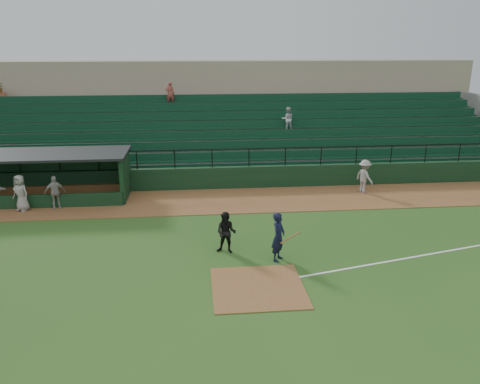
{
  "coord_description": "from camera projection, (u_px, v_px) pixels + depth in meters",
  "views": [
    {
      "loc": [
        -1.94,
        -14.72,
        7.65
      ],
      "look_at": [
        0.0,
        5.0,
        1.4
      ],
      "focal_mm": 35.52,
      "sensor_mm": 36.0,
      "label": 1
    }
  ],
  "objects": [
    {
      "name": "stadium_structure",
      "position": [
        223.0,
        127.0,
        31.38
      ],
      "size": [
        38.0,
        13.08,
        6.4
      ],
      "color": "black",
      "rests_on": "ground"
    },
    {
      "name": "home_plate_dirt",
      "position": [
        258.0,
        287.0,
        15.49
      ],
      "size": [
        3.0,
        3.0,
        0.03
      ],
      "primitive_type": "cube",
      "color": "brown",
      "rests_on": "ground"
    },
    {
      "name": "foul_line",
      "position": [
        455.0,
        250.0,
        18.33
      ],
      "size": [
        17.49,
        4.44,
        0.01
      ],
      "primitive_type": "cube",
      "rotation": [
        0.0,
        0.0,
        0.24
      ],
      "color": "white",
      "rests_on": "ground"
    },
    {
      "name": "dugout_player_b",
      "position": [
        21.0,
        193.0,
        22.3
      ],
      "size": [
        1.01,
        0.89,
        1.74
      ],
      "primitive_type": "imported",
      "rotation": [
        0.0,
        0.0,
        -0.49
      ],
      "color": "gray",
      "rests_on": "warning_track"
    },
    {
      "name": "dugout",
      "position": [
        41.0,
        172.0,
        24.21
      ],
      "size": [
        8.9,
        3.2,
        2.42
      ],
      "color": "black",
      "rests_on": "ground"
    },
    {
      "name": "batter_at_plate",
      "position": [
        278.0,
        237.0,
        17.21
      ],
      "size": [
        1.16,
        0.8,
        1.84
      ],
      "color": "black",
      "rests_on": "ground"
    },
    {
      "name": "warning_track",
      "position": [
        234.0,
        200.0,
        24.04
      ],
      "size": [
        40.0,
        4.0,
        0.03
      ],
      "primitive_type": "cube",
      "color": "brown",
      "rests_on": "ground"
    },
    {
      "name": "ground",
      "position": [
        254.0,
        274.0,
        16.45
      ],
      "size": [
        90.0,
        90.0,
        0.0
      ],
      "primitive_type": "plane",
      "color": "#294F19",
      "rests_on": "ground"
    },
    {
      "name": "dugout_player_a",
      "position": [
        55.0,
        192.0,
        22.61
      ],
      "size": [
        1.02,
        0.69,
        1.62
      ],
      "primitive_type": "imported",
      "rotation": [
        0.0,
        0.0,
        0.34
      ],
      "color": "#A8A39D",
      "rests_on": "warning_track"
    },
    {
      "name": "umpire",
      "position": [
        226.0,
        233.0,
        17.87
      ],
      "size": [
        0.94,
        0.84,
        1.61
      ],
      "primitive_type": "imported",
      "rotation": [
        0.0,
        0.0,
        -0.34
      ],
      "color": "black",
      "rests_on": "ground"
    },
    {
      "name": "runner",
      "position": [
        365.0,
        176.0,
        25.03
      ],
      "size": [
        1.05,
        1.3,
        1.76
      ],
      "primitive_type": "imported",
      "rotation": [
        0.0,
        0.0,
        1.97
      ],
      "color": "#99948F",
      "rests_on": "warning_track"
    }
  ]
}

